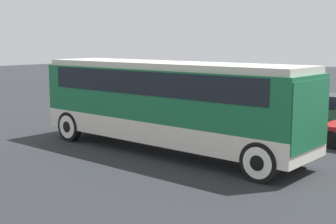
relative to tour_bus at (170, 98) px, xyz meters
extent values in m
plane|color=#26282B|center=(-0.10, 0.00, -1.95)|extent=(120.00, 120.00, 0.00)
cube|color=silver|center=(-0.10, 0.00, -1.08)|extent=(10.61, 2.50, 0.75)
cube|color=#19663D|center=(-0.10, 0.00, 0.17)|extent=(10.61, 2.50, 1.75)
cube|color=black|center=(-0.10, 0.00, 0.60)|extent=(9.34, 2.54, 0.79)
cube|color=beige|center=(-0.10, 0.00, 1.16)|extent=(10.40, 2.30, 0.22)
cube|color=#19663D|center=(5.06, 0.00, -0.08)|extent=(0.36, 2.40, 2.00)
cylinder|color=black|center=(4.27, -1.14, -1.37)|extent=(1.17, 0.28, 1.17)
cylinder|color=silver|center=(4.27, -1.14, -1.37)|extent=(0.91, 0.30, 0.91)
cylinder|color=black|center=(4.27, -1.14, -1.37)|extent=(0.44, 0.32, 0.44)
cylinder|color=black|center=(4.27, 1.14, -1.37)|extent=(1.17, 0.28, 1.17)
cylinder|color=silver|center=(4.27, 1.14, -1.37)|extent=(0.91, 0.30, 0.91)
cylinder|color=black|center=(4.27, 1.14, -1.37)|extent=(0.44, 0.32, 0.44)
cylinder|color=black|center=(-4.29, -1.14, -1.37)|extent=(1.17, 0.28, 1.17)
cylinder|color=silver|center=(-4.29, -1.14, -1.37)|extent=(0.91, 0.30, 0.91)
cylinder|color=black|center=(-4.29, -1.14, -1.37)|extent=(0.44, 0.32, 0.44)
cylinder|color=black|center=(-4.29, 1.14, -1.37)|extent=(1.17, 0.28, 1.17)
cylinder|color=silver|center=(-4.29, 1.14, -1.37)|extent=(0.91, 0.30, 0.91)
cylinder|color=black|center=(-4.29, 1.14, -1.37)|extent=(0.44, 0.32, 0.44)
cube|color=#2D5638|center=(2.05, 8.57, -1.35)|extent=(4.28, 1.81, 0.68)
cube|color=black|center=(1.88, 8.57, -0.72)|extent=(2.23, 1.63, 0.58)
cylinder|color=black|center=(0.40, 7.76, -1.61)|extent=(0.69, 0.22, 0.69)
cylinder|color=black|center=(0.40, 7.76, -1.61)|extent=(0.26, 0.26, 0.26)
cylinder|color=black|center=(0.40, 9.39, -1.61)|extent=(0.69, 0.22, 0.69)
cylinder|color=black|center=(0.40, 9.39, -1.61)|extent=(0.26, 0.26, 0.26)
cylinder|color=black|center=(4.17, 4.32, -1.61)|extent=(0.68, 0.22, 0.68)
cylinder|color=black|center=(4.17, 4.32, -1.61)|extent=(0.26, 0.26, 0.26)
camera|label=1|loc=(10.63, -12.50, 1.99)|focal=50.00mm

